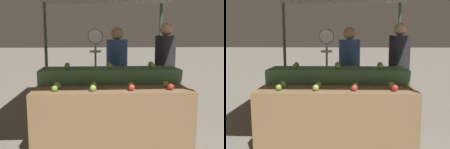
{
  "view_description": "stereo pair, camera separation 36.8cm",
  "coord_description": "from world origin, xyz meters",
  "views": [
    {
      "loc": [
        -0.23,
        -3.33,
        1.58
      ],
      "look_at": [
        0.01,
        0.3,
        1.03
      ],
      "focal_mm": 42.0,
      "sensor_mm": 36.0,
      "label": 1
    },
    {
      "loc": [
        0.13,
        -3.34,
        1.58
      ],
      "look_at": [
        0.01,
        0.3,
        1.03
      ],
      "focal_mm": 42.0,
      "sensor_mm": 36.0,
      "label": 2
    }
  ],
  "objects": [
    {
      "name": "person_vendor_at_scale",
      "position": [
        0.18,
        1.48,
        0.99
      ],
      "size": [
        0.52,
        0.52,
        1.72
      ],
      "rotation": [
        0.0,
        0.0,
        3.63
      ],
      "color": "#2D2D38",
      "rests_on": "ground_plane"
    },
    {
      "name": "apple_back_2",
      "position": [
        0.64,
        0.5,
        1.12
      ],
      "size": [
        0.08,
        0.08,
        0.08
      ],
      "primitive_type": "sphere",
      "color": "#8EB247",
      "rests_on": "display_counter_back"
    },
    {
      "name": "apple_back_0",
      "position": [
        -0.64,
        0.49,
        1.11
      ],
      "size": [
        0.07,
        0.07,
        0.07
      ],
      "primitive_type": "sphere",
      "color": "#7AA338",
      "rests_on": "display_counter_back"
    },
    {
      "name": "apple_front_0",
      "position": [
        -0.73,
        -0.1,
        0.92
      ],
      "size": [
        0.08,
        0.08,
        0.08
      ],
      "primitive_type": "sphere",
      "color": "#7AA338",
      "rests_on": "display_counter_front"
    },
    {
      "name": "apple_front_6",
      "position": [
        0.26,
        0.1,
        0.91
      ],
      "size": [
        0.07,
        0.07,
        0.07
      ],
      "primitive_type": "sphere",
      "color": "#8EB247",
      "rests_on": "display_counter_front"
    },
    {
      "name": "apple_front_2",
      "position": [
        0.23,
        -0.1,
        0.92
      ],
      "size": [
        0.08,
        0.08,
        0.08
      ],
      "primitive_type": "sphere",
      "color": "red",
      "rests_on": "display_counter_front"
    },
    {
      "name": "person_customer_left",
      "position": [
        1.11,
        1.57,
        1.04
      ],
      "size": [
        0.39,
        0.39,
        1.8
      ],
      "rotation": [
        0.0,
        0.0,
        3.14
      ],
      "color": "#2D2D38",
      "rests_on": "ground_plane"
    },
    {
      "name": "display_counter_back",
      "position": [
        0.0,
        0.6,
        0.54
      ],
      "size": [
        2.07,
        0.55,
        1.08
      ],
      "primitive_type": "cube",
      "color": "#4C7A4C",
      "rests_on": "ground_plane"
    },
    {
      "name": "apple_front_3",
      "position": [
        0.74,
        -0.1,
        0.92
      ],
      "size": [
        0.09,
        0.09,
        0.09
      ],
      "primitive_type": "sphere",
      "color": "#B72D23",
      "rests_on": "display_counter_front"
    },
    {
      "name": "apple_front_7",
      "position": [
        0.73,
        0.11,
        0.92
      ],
      "size": [
        0.08,
        0.08,
        0.08
      ],
      "primitive_type": "sphere",
      "color": "#8EB247",
      "rests_on": "display_counter_front"
    },
    {
      "name": "apple_front_1",
      "position": [
        -0.25,
        -0.11,
        0.92
      ],
      "size": [
        0.08,
        0.08,
        0.08
      ],
      "primitive_type": "sphere",
      "color": "#8EB247",
      "rests_on": "display_counter_front"
    },
    {
      "name": "apple_back_3",
      "position": [
        -0.65,
        0.71,
        1.12
      ],
      "size": [
        0.08,
        0.08,
        0.08
      ],
      "primitive_type": "sphere",
      "color": "#84AD3D",
      "rests_on": "display_counter_back"
    },
    {
      "name": "apple_front_4",
      "position": [
        -0.72,
        0.1,
        0.92
      ],
      "size": [
        0.09,
        0.09,
        0.09
      ],
      "primitive_type": "sphere",
      "color": "#8EB247",
      "rests_on": "display_counter_front"
    },
    {
      "name": "apple_front_5",
      "position": [
        -0.24,
        0.1,
        0.92
      ],
      "size": [
        0.08,
        0.08,
        0.08
      ],
      "primitive_type": "sphere",
      "color": "#84AD3D",
      "rests_on": "display_counter_front"
    },
    {
      "name": "apple_back_4",
      "position": [
        -0.01,
        0.72,
        1.12
      ],
      "size": [
        0.08,
        0.08,
        0.08
      ],
      "primitive_type": "sphere",
      "color": "#8EB247",
      "rests_on": "display_counter_back"
    },
    {
      "name": "apple_back_1",
      "position": [
        -0.0,
        0.5,
        1.12
      ],
      "size": [
        0.08,
        0.08,
        0.08
      ],
      "primitive_type": "sphere",
      "color": "#7AA338",
      "rests_on": "display_counter_back"
    },
    {
      "name": "apple_back_5",
      "position": [
        0.65,
        0.7,
        1.12
      ],
      "size": [
        0.09,
        0.09,
        0.09
      ],
      "primitive_type": "sphere",
      "color": "#8EB247",
      "rests_on": "display_counter_back"
    },
    {
      "name": "display_counter_front",
      "position": [
        0.0,
        0.0,
        0.44
      ],
      "size": [
        2.07,
        0.55,
        0.88
      ],
      "primitive_type": "cube",
      "color": "olive",
      "rests_on": "ground_plane"
    },
    {
      "name": "produce_scale",
      "position": [
        -0.21,
        1.19,
        1.21
      ],
      "size": [
        0.25,
        0.2,
        1.68
      ],
      "color": "#99999E",
      "rests_on": "ground_plane"
    }
  ]
}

